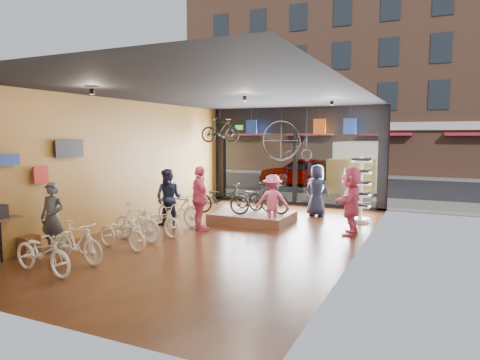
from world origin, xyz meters
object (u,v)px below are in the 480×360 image
Objects in this scene: floor_bike_3 at (137,222)px; hung_bike at (220,130)px; customer_1 at (169,198)px; customer_4 at (317,191)px; street_car at (302,171)px; floor_bike_5 at (179,209)px; display_bike_mid at (268,198)px; penny_farthing at (289,142)px; customer_5 at (351,201)px; floor_bike_4 at (158,219)px; customer_3 at (272,201)px; box_truck at (358,167)px; display_bike_right at (255,197)px; display_platform at (253,217)px; display_bike_left at (221,198)px; floor_bike_1 at (77,242)px; sunglasses_rack at (361,190)px; customer_0 at (53,218)px; customer_2 at (200,199)px; floor_bike_0 at (43,252)px; floor_bike_2 at (122,232)px.

hung_bike reaches higher than floor_bike_3.
customer_1 is 1.00× the size of customer_4.
street_car is 2.70× the size of floor_bike_5.
penny_farthing reaches higher than display_bike_mid.
floor_bike_3 is at bearing -58.32° from customer_5.
customer_3 reaches higher than floor_bike_4.
box_truck reaches higher than display_bike_right.
floor_bike_3 is at bearing -177.15° from hung_bike.
floor_bike_5 is 2.37m from display_platform.
hung_bike is (-1.48, 2.78, 2.15)m from display_bike_left.
customer_5 is at bearing -38.41° from floor_bike_1.
sunglasses_rack is (1.33, -7.53, -0.18)m from box_truck.
customer_5 is (3.26, -0.91, 0.23)m from display_bike_right.
floor_bike_5 is at bearing 5.97° from floor_bike_1.
customer_0 reaches higher than display_platform.
box_truck is 11.07m from customer_2.
penny_farthing is (2.27, 4.32, 1.63)m from customer_1.
sunglasses_rack reaches higher than floor_bike_0.
display_platform is at bearing -135.96° from hung_bike.
customer_2 is (0.50, -11.75, 0.15)m from street_car.
customer_3 is at bearing -89.16° from customer_5.
display_bike_mid is at bearing -16.79° from floor_bike_2.
customer_4 is 0.96× the size of penny_farthing.
customer_3 is at bearing -122.43° from display_bike_right.
customer_5 is (1.38, -9.42, -0.26)m from box_truck.
sunglasses_rack is at bearing -37.40° from floor_bike_4.
penny_farthing is at bearing -29.38° from display_bike_left.
floor_bike_0 is at bearing -59.05° from customer_0.
sunglasses_rack is at bearing -100.58° from customer_2.
floor_bike_4 is 1.06× the size of customer_3.
display_platform is 2.14m from customer_2.
customer_0 is at bearing -107.50° from customer_1.
display_bike_left is 1.66m from customer_3.
display_bike_right reaches higher than floor_bike_0.
display_bike_right is at bearing 7.52° from street_car.
customer_1 is at bearing 56.76° from customer_4.
floor_bike_3 is 6.29m from customer_4.
floor_bike_3 is (-0.37, -13.50, -0.29)m from street_car.
floor_bike_0 is at bearing -103.12° from penny_farthing.
customer_0 is at bearing 156.68° from floor_bike_3.
street_car is 2.95× the size of display_bike_right.
street_car reaches higher than floor_bike_2.
floor_bike_5 is (-0.40, -11.49, -0.27)m from street_car.
floor_bike_5 is 0.98× the size of customer_1.
street_car reaches higher than floor_bike_0.
customer_0 is 3.96m from customer_2.
hung_bike is (-5.37, 0.73, 1.90)m from sunglasses_rack.
sunglasses_rack is at bearing 178.19° from customer_4.
customer_4 is 0.93× the size of customer_5.
street_car is 16.41m from floor_bike_0.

